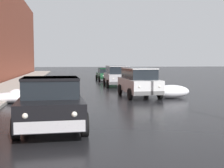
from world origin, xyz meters
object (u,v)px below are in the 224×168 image
at_px(suv_white_parked_kerbside_close, 139,81).
at_px(suv_silver_parked_kerbside_mid, 117,75).
at_px(sedan_green_parked_far_down_block, 106,74).
at_px(pickup_truck_black_approaching_near_lane, 51,102).

relative_size(suv_white_parked_kerbside_close, suv_silver_parked_kerbside_mid, 1.06).
relative_size(suv_silver_parked_kerbside_mid, sedan_green_parked_far_down_block, 1.05).
distance_m(pickup_truck_black_approaching_near_lane, suv_white_parked_kerbside_close, 9.46).
relative_size(pickup_truck_black_approaching_near_lane, suv_white_parked_kerbside_close, 1.12).
relative_size(suv_white_parked_kerbside_close, sedan_green_parked_far_down_block, 1.11).
bearing_deg(suv_silver_parked_kerbside_mid, suv_white_parked_kerbside_close, -88.95).
distance_m(suv_white_parked_kerbside_close, suv_silver_parked_kerbside_mid, 7.41).
bearing_deg(pickup_truck_black_approaching_near_lane, sedan_green_parked_far_down_block, 77.90).
distance_m(suv_silver_parked_kerbside_mid, sedan_green_parked_far_down_block, 7.35).
bearing_deg(suv_white_parked_kerbside_close, pickup_truck_black_approaching_near_lane, -122.16).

